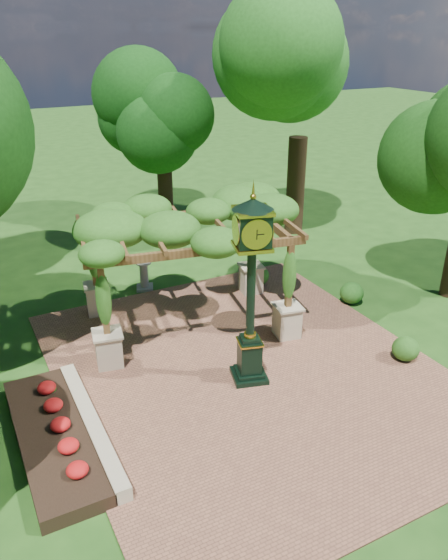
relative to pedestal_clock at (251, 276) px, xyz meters
name	(u,v)px	position (x,y,z in m)	size (l,w,h in m)	color
ground	(267,389)	(0.19, -0.65, -3.11)	(120.00, 120.00, 0.00)	#1E4714
brick_plaza	(248,370)	(0.19, 0.35, -3.09)	(10.00, 12.00, 0.04)	brown
border_wall	(92,425)	(-4.41, -0.15, -2.91)	(0.35, 5.00, 0.40)	#C6B793
flower_bed	(53,437)	(-5.31, -0.15, -2.93)	(1.50, 5.00, 0.36)	red
pedestal_clock	(251,276)	(0.00, 0.00, 0.00)	(1.27, 1.27, 5.21)	black
pergola	(186,230)	(-0.22, 3.54, 0.16)	(6.93, 5.01, 3.99)	#C4B592
sundial	(144,277)	(-0.59, 6.72, -2.64)	(0.77, 0.77, 1.08)	gray
shrub_front	(406,349)	(4.46, -1.28, -2.72)	(0.78, 0.78, 0.70)	#265518
shrub_mid	(352,293)	(5.42, 2.27, -2.70)	(0.82, 0.82, 0.74)	#235718
shrub_back	(258,276)	(3.26, 5.03, -2.69)	(0.84, 0.84, 0.75)	#2A631C
tree_north	(162,114)	(3.24, 14.03, 2.02)	(4.25, 4.25, 7.49)	#311D13
tree_east_far	(303,54)	(7.82, 9.40, 4.70)	(5.14, 5.14, 11.39)	#322113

